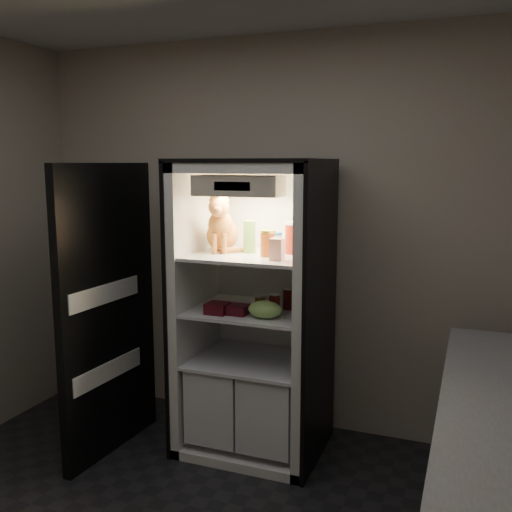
{
  "coord_description": "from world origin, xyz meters",
  "views": [
    {
      "loc": [
        1.28,
        -1.93,
        1.85
      ],
      "look_at": [
        0.03,
        1.32,
        1.28
      ],
      "focal_mm": 40.0,
      "sensor_mm": 36.0,
      "label": 1
    }
  ],
  "objects_px": {
    "berry_box_left": "(217,308)",
    "soda_can_b": "(299,303)",
    "pepper_jar": "(294,238)",
    "berry_box_right": "(238,310)",
    "salsa_jar": "(268,243)",
    "cream_carton": "(277,249)",
    "refrigerator": "(255,329)",
    "condiment_jar": "(260,302)",
    "soda_can_c": "(275,304)",
    "soda_can_a": "(288,299)",
    "parmesan_shaker": "(249,237)",
    "tabby_cat": "(222,229)",
    "mayo_tub": "(275,242)",
    "grape_bag": "(265,310)"
  },
  "relations": [
    {
      "from": "salsa_jar",
      "to": "condiment_jar",
      "type": "bearing_deg",
      "value": 146.51
    },
    {
      "from": "parmesan_shaker",
      "to": "cream_carton",
      "type": "height_order",
      "value": "parmesan_shaker"
    },
    {
      "from": "soda_can_c",
      "to": "berry_box_left",
      "type": "distance_m",
      "value": 0.35
    },
    {
      "from": "berry_box_left",
      "to": "cream_carton",
      "type": "bearing_deg",
      "value": 3.61
    },
    {
      "from": "pepper_jar",
      "to": "berry_box_right",
      "type": "bearing_deg",
      "value": -135.51
    },
    {
      "from": "soda_can_a",
      "to": "soda_can_c",
      "type": "bearing_deg",
      "value": -108.06
    },
    {
      "from": "parmesan_shaker",
      "to": "grape_bag",
      "type": "bearing_deg",
      "value": -49.65
    },
    {
      "from": "parmesan_shaker",
      "to": "salsa_jar",
      "type": "relative_size",
      "value": 1.28
    },
    {
      "from": "mayo_tub",
      "to": "grape_bag",
      "type": "distance_m",
      "value": 0.51
    },
    {
      "from": "refrigerator",
      "to": "cream_carton",
      "type": "bearing_deg",
      "value": -44.42
    },
    {
      "from": "tabby_cat",
      "to": "pepper_jar",
      "type": "relative_size",
      "value": 1.97
    },
    {
      "from": "soda_can_a",
      "to": "condiment_jar",
      "type": "relative_size",
      "value": 1.44
    },
    {
      "from": "refrigerator",
      "to": "cream_carton",
      "type": "height_order",
      "value": "refrigerator"
    },
    {
      "from": "berry_box_right",
      "to": "parmesan_shaker",
      "type": "bearing_deg",
      "value": 91.64
    },
    {
      "from": "refrigerator",
      "to": "mayo_tub",
      "type": "distance_m",
      "value": 0.58
    },
    {
      "from": "mayo_tub",
      "to": "pepper_jar",
      "type": "height_order",
      "value": "pepper_jar"
    },
    {
      "from": "salsa_jar",
      "to": "pepper_jar",
      "type": "xyz_separation_m",
      "value": [
        0.12,
        0.16,
        0.02
      ]
    },
    {
      "from": "refrigerator",
      "to": "cream_carton",
      "type": "relative_size",
      "value": 14.81
    },
    {
      "from": "cream_carton",
      "to": "berry_box_right",
      "type": "xyz_separation_m",
      "value": [
        -0.25,
        0.0,
        -0.38
      ]
    },
    {
      "from": "soda_can_b",
      "to": "salsa_jar",
      "type": "bearing_deg",
      "value": -160.98
    },
    {
      "from": "pepper_jar",
      "to": "condiment_jar",
      "type": "height_order",
      "value": "pepper_jar"
    },
    {
      "from": "berry_box_right",
      "to": "cream_carton",
      "type": "bearing_deg",
      "value": -0.3
    },
    {
      "from": "salsa_jar",
      "to": "soda_can_a",
      "type": "distance_m",
      "value": 0.39
    },
    {
      "from": "refrigerator",
      "to": "condiment_jar",
      "type": "bearing_deg",
      "value": -48.54
    },
    {
      "from": "condiment_jar",
      "to": "berry_box_left",
      "type": "height_order",
      "value": "condiment_jar"
    },
    {
      "from": "berry_box_right",
      "to": "soda_can_c",
      "type": "bearing_deg",
      "value": 24.81
    },
    {
      "from": "condiment_jar",
      "to": "grape_bag",
      "type": "bearing_deg",
      "value": -60.41
    },
    {
      "from": "cream_carton",
      "to": "berry_box_right",
      "type": "distance_m",
      "value": 0.46
    },
    {
      "from": "cream_carton",
      "to": "mayo_tub",
      "type": "bearing_deg",
      "value": 110.76
    },
    {
      "from": "condiment_jar",
      "to": "grape_bag",
      "type": "xyz_separation_m",
      "value": [
        0.1,
        -0.17,
        0.01
      ]
    },
    {
      "from": "soda_can_a",
      "to": "berry_box_right",
      "type": "distance_m",
      "value": 0.34
    },
    {
      "from": "mayo_tub",
      "to": "pepper_jar",
      "type": "relative_size",
      "value": 0.6
    },
    {
      "from": "pepper_jar",
      "to": "condiment_jar",
      "type": "bearing_deg",
      "value": -148.63
    },
    {
      "from": "salsa_jar",
      "to": "cream_carton",
      "type": "bearing_deg",
      "value": -47.81
    },
    {
      "from": "refrigerator",
      "to": "parmesan_shaker",
      "type": "xyz_separation_m",
      "value": [
        -0.03,
        -0.01,
        0.6
      ]
    },
    {
      "from": "salsa_jar",
      "to": "soda_can_b",
      "type": "bearing_deg",
      "value": 19.02
    },
    {
      "from": "tabby_cat",
      "to": "berry_box_left",
      "type": "xyz_separation_m",
      "value": [
        0.06,
        -0.21,
        -0.46
      ]
    },
    {
      "from": "berry_box_right",
      "to": "berry_box_left",
      "type": "bearing_deg",
      "value": -168.91
    },
    {
      "from": "condiment_jar",
      "to": "berry_box_left",
      "type": "distance_m",
      "value": 0.28
    },
    {
      "from": "mayo_tub",
      "to": "condiment_jar",
      "type": "distance_m",
      "value": 0.41
    },
    {
      "from": "refrigerator",
      "to": "soda_can_b",
      "type": "distance_m",
      "value": 0.37
    },
    {
      "from": "soda_can_a",
      "to": "berry_box_right",
      "type": "height_order",
      "value": "soda_can_a"
    },
    {
      "from": "salsa_jar",
      "to": "cream_carton",
      "type": "distance_m",
      "value": 0.15
    },
    {
      "from": "berry_box_left",
      "to": "soda_can_c",
      "type": "bearing_deg",
      "value": 19.75
    },
    {
      "from": "soda_can_b",
      "to": "parmesan_shaker",
      "type": "bearing_deg",
      "value": 174.98
    },
    {
      "from": "cream_carton",
      "to": "soda_can_c",
      "type": "xyz_separation_m",
      "value": [
        -0.05,
        0.09,
        -0.35
      ]
    },
    {
      "from": "parmesan_shaker",
      "to": "refrigerator",
      "type": "bearing_deg",
      "value": 22.92
    },
    {
      "from": "berry_box_left",
      "to": "soda_can_b",
      "type": "bearing_deg",
      "value": 23.15
    },
    {
      "from": "salsa_jar",
      "to": "tabby_cat",
      "type": "bearing_deg",
      "value": 166.69
    },
    {
      "from": "tabby_cat",
      "to": "salsa_jar",
      "type": "bearing_deg",
      "value": -30.23
    }
  ]
}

